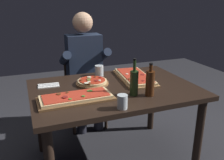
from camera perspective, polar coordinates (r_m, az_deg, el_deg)
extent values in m
plane|color=#2D2D33|center=(2.44, 0.44, -18.23)|extent=(6.40, 6.40, 0.00)
cube|color=black|center=(2.09, 0.49, -2.23)|extent=(1.40, 0.96, 0.04)
cylinder|color=black|center=(2.24, 19.76, -12.40)|extent=(0.07, 0.07, 0.70)
cylinder|color=black|center=(2.48, -16.69, -8.87)|extent=(0.07, 0.07, 0.70)
cylinder|color=black|center=(2.81, 9.33, -4.90)|extent=(0.07, 0.07, 0.70)
cube|color=brown|center=(1.84, -8.49, -4.49)|extent=(0.57, 0.25, 0.02)
cube|color=#E5C184|center=(1.83, -8.52, -3.97)|extent=(0.53, 0.22, 0.02)
cube|color=red|center=(1.83, -8.54, -3.59)|extent=(0.49, 0.19, 0.01)
cylinder|color=#4C7F2D|center=(1.76, -9.87, -4.43)|extent=(0.02, 0.02, 0.00)
cylinder|color=#4C7F2D|center=(1.89, -5.28, -2.55)|extent=(0.04, 0.04, 0.00)
cylinder|color=brown|center=(1.86, -12.43, -3.26)|extent=(0.03, 0.03, 0.01)
cylinder|color=#4C7F2D|center=(1.79, -6.76, -3.81)|extent=(0.03, 0.03, 0.01)
cylinder|color=brown|center=(1.88, -10.53, -2.91)|extent=(0.03, 0.03, 0.01)
cylinder|color=maroon|center=(1.79, -11.02, -3.99)|extent=(0.04, 0.04, 0.01)
cube|color=olive|center=(2.30, 5.34, 0.45)|extent=(0.34, 0.60, 0.02)
cube|color=#E5C184|center=(2.29, 5.36, 0.87)|extent=(0.30, 0.55, 0.02)
cube|color=red|center=(2.29, 5.37, 1.18)|extent=(0.27, 0.51, 0.01)
cylinder|color=#4C7F2D|center=(2.16, 4.93, 0.22)|extent=(0.03, 0.03, 0.01)
cylinder|color=maroon|center=(2.30, 7.24, 1.30)|extent=(0.04, 0.04, 0.00)
cylinder|color=beige|center=(2.30, 3.53, 1.45)|extent=(0.03, 0.03, 0.01)
cylinder|color=maroon|center=(2.12, 7.33, -0.17)|extent=(0.03, 0.03, 0.00)
cylinder|color=brown|center=(2.16, 4.14, 0.28)|extent=(0.03, 0.03, 0.01)
cylinder|color=#4C7F2D|center=(2.42, 5.66, 2.27)|extent=(0.03, 0.03, 0.00)
cylinder|color=brown|center=(2.16, -4.68, -0.76)|extent=(0.29, 0.29, 0.02)
cylinder|color=#E5C184|center=(2.15, -4.69, -0.31)|extent=(0.26, 0.26, 0.02)
cylinder|color=#B72D19|center=(2.15, -4.70, 0.02)|extent=(0.23, 0.23, 0.01)
cylinder|color=brown|center=(2.05, -5.47, -0.80)|extent=(0.04, 0.04, 0.01)
cylinder|color=maroon|center=(2.20, -2.78, 0.68)|extent=(0.03, 0.03, 0.01)
cylinder|color=beige|center=(2.11, -3.02, -0.10)|extent=(0.03, 0.03, 0.01)
cylinder|color=beige|center=(2.09, -5.44, -0.38)|extent=(0.03, 0.03, 0.00)
cylinder|color=beige|center=(2.06, -6.03, -0.74)|extent=(0.04, 0.04, 0.01)
cylinder|color=brown|center=(2.22, -4.05, 0.77)|extent=(0.02, 0.02, 0.01)
cylinder|color=beige|center=(2.21, -5.41, 0.70)|extent=(0.04, 0.04, 0.01)
cylinder|color=maroon|center=(2.11, -3.67, -0.14)|extent=(0.04, 0.04, 0.01)
cylinder|color=#4C7F2D|center=(2.13, -5.58, 0.00)|extent=(0.03, 0.03, 0.01)
cylinder|color=maroon|center=(2.16, -5.68, 0.20)|extent=(0.03, 0.03, 0.00)
cylinder|color=brown|center=(2.14, -7.34, -0.02)|extent=(0.03, 0.03, 0.01)
cylinder|color=#4C7F2D|center=(2.17, -5.52, 0.32)|extent=(0.04, 0.04, 0.00)
cylinder|color=#47230F|center=(1.89, 8.96, -0.84)|extent=(0.07, 0.07, 0.20)
cylinder|color=#47230F|center=(1.86, 9.16, 2.83)|extent=(0.03, 0.03, 0.05)
cylinder|color=black|center=(1.85, 9.21, 3.81)|extent=(0.03, 0.03, 0.01)
cylinder|color=#233819|center=(1.89, 5.22, -0.78)|extent=(0.07, 0.07, 0.20)
cylinder|color=#233819|center=(1.85, 5.35, 3.38)|extent=(0.02, 0.02, 0.09)
cylinder|color=black|center=(1.83, 5.40, 4.88)|extent=(0.03, 0.03, 0.01)
cylinder|color=silver|center=(1.67, 2.45, -5.15)|extent=(0.07, 0.07, 0.10)
cylinder|color=silver|center=(1.68, 2.44, -5.87)|extent=(0.06, 0.06, 0.05)
cylinder|color=silver|center=(2.38, -3.04, 2.21)|extent=(0.08, 0.08, 0.10)
cube|color=white|center=(2.18, -14.74, -1.27)|extent=(0.19, 0.12, 0.01)
cube|color=silver|center=(2.16, -14.73, -1.29)|extent=(0.17, 0.02, 0.00)
cube|color=silver|center=(2.19, -14.78, -0.98)|extent=(0.17, 0.03, 0.00)
cube|color=black|center=(2.87, -6.34, -2.57)|extent=(0.44, 0.44, 0.04)
cube|color=black|center=(2.98, -7.49, 2.87)|extent=(0.40, 0.04, 0.42)
cylinder|color=black|center=(2.75, -9.02, -8.78)|extent=(0.04, 0.04, 0.41)
cylinder|color=black|center=(2.84, -1.45, -7.62)|extent=(0.04, 0.04, 0.41)
cylinder|color=black|center=(3.09, -10.52, -5.69)|extent=(0.04, 0.04, 0.41)
cylinder|color=black|center=(3.17, -3.75, -4.76)|extent=(0.04, 0.04, 0.41)
cylinder|color=#23232D|center=(2.77, -7.25, -8.06)|extent=(0.11, 0.11, 0.45)
cylinder|color=#23232D|center=(2.82, -3.27, -7.45)|extent=(0.11, 0.11, 0.45)
cube|color=#23232D|center=(2.75, -5.87, -1.73)|extent=(0.34, 0.40, 0.12)
cube|color=#1E283D|center=(2.75, -6.64, 5.22)|extent=(0.38, 0.22, 0.52)
sphere|color=tan|center=(2.69, -6.96, 13.34)|extent=(0.22, 0.22, 0.22)
cylinder|color=#1E283D|center=(2.65, -11.01, 5.08)|extent=(0.09, 0.31, 0.21)
cylinder|color=#1E283D|center=(2.76, -1.95, 5.93)|extent=(0.09, 0.31, 0.21)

